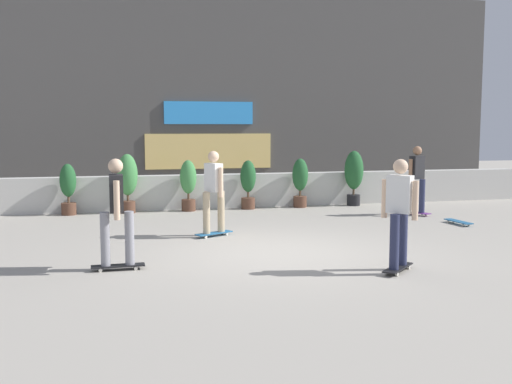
{
  "coord_description": "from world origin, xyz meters",
  "views": [
    {
      "loc": [
        -2.78,
        -9.82,
        2.17
      ],
      "look_at": [
        0.0,
        1.5,
        0.9
      ],
      "focal_mm": 42.19,
      "sensor_mm": 36.0,
      "label": 1
    }
  ],
  "objects": [
    {
      "name": "ground_plane",
      "position": [
        0.0,
        0.0,
        0.0
      ],
      "size": [
        48.0,
        48.0,
        0.0
      ],
      "primitive_type": "plane",
      "color": "#A8A093"
    },
    {
      "name": "planter_wall",
      "position": [
        0.0,
        6.0,
        0.45
      ],
      "size": [
        18.0,
        0.4,
        0.9
      ],
      "primitive_type": "cube",
      "color": "beige",
      "rests_on": "ground"
    },
    {
      "name": "building_backdrop",
      "position": [
        0.0,
        10.0,
        3.25
      ],
      "size": [
        20.0,
        2.08,
        6.5
      ],
      "color": "#4C4947",
      "rests_on": "ground"
    },
    {
      "name": "potted_plant_0",
      "position": [
        -3.77,
        5.55,
        0.69
      ],
      "size": [
        0.4,
        0.4,
        1.26
      ],
      "color": "brown",
      "rests_on": "ground"
    },
    {
      "name": "potted_plant_1",
      "position": [
        -2.34,
        5.55,
        0.87
      ],
      "size": [
        0.51,
        0.51,
        1.49
      ],
      "color": "brown",
      "rests_on": "ground"
    },
    {
      "name": "potted_plant_2",
      "position": [
        -0.81,
        5.55,
        0.73
      ],
      "size": [
        0.42,
        0.42,
        1.31
      ],
      "color": "brown",
      "rests_on": "ground"
    },
    {
      "name": "potted_plant_3",
      "position": [
        0.78,
        5.55,
        0.71
      ],
      "size": [
        0.41,
        0.41,
        1.29
      ],
      "color": "brown",
      "rests_on": "ground"
    },
    {
      "name": "potted_plant_4",
      "position": [
        2.22,
        5.55,
        0.74
      ],
      "size": [
        0.42,
        0.42,
        1.32
      ],
      "color": "brown",
      "rests_on": "ground"
    },
    {
      "name": "potted_plant_5",
      "position": [
        3.77,
        5.55,
        0.88
      ],
      "size": [
        0.52,
        0.52,
        1.51
      ],
      "color": "black",
      "rests_on": "ground"
    },
    {
      "name": "skater_by_wall_right",
      "position": [
        1.4,
        -1.75,
        0.94
      ],
      "size": [
        0.72,
        0.69,
        1.7
      ],
      "color": "black",
      "rests_on": "ground"
    },
    {
      "name": "skater_mid_plaza",
      "position": [
        -0.78,
        1.81,
        0.94
      ],
      "size": [
        0.8,
        0.54,
        1.7
      ],
      "color": "#266699",
      "rests_on": "ground"
    },
    {
      "name": "skater_foreground",
      "position": [
        -2.68,
        -0.62,
        0.94
      ],
      "size": [
        0.8,
        0.56,
        1.7
      ],
      "color": "black",
      "rests_on": "ground"
    },
    {
      "name": "skater_by_wall_left",
      "position": [
        4.56,
        3.51,
        0.94
      ],
      "size": [
        0.52,
        0.82,
        1.7
      ],
      "color": "#72338C",
      "rests_on": "ground"
    },
    {
      "name": "skateboard_near_camera",
      "position": [
        4.77,
        1.97,
        0.06
      ],
      "size": [
        0.27,
        0.81,
        0.08
      ],
      "color": "#266699",
      "rests_on": "ground"
    }
  ]
}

